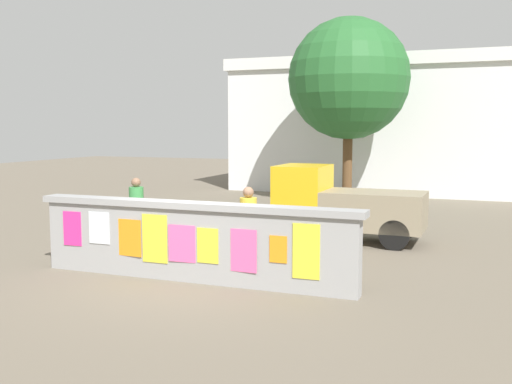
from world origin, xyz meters
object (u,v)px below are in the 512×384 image
person_bystander (136,204)px  motorcycle (171,239)px  tree_roadside (349,79)px  auto_rickshaw_truck (341,205)px  bicycle_near (217,226)px  person_walking (248,218)px

person_bystander → motorcycle: bearing=-35.6°
motorcycle → tree_roadside: bearing=82.1°
tree_roadside → auto_rickshaw_truck: bearing=-78.8°
auto_rickshaw_truck → bicycle_near: bearing=-158.1°
auto_rickshaw_truck → person_walking: 3.54m
person_bystander → tree_roadside: 10.43m
motorcycle → auto_rickshaw_truck: bearing=50.5°
auto_rickshaw_truck → motorcycle: bearing=-129.5°
bicycle_near → tree_roadside: size_ratio=0.25×
person_bystander → person_walking: bearing=-17.2°
motorcycle → person_bystander: (-1.54, 1.10, 0.52)m
auto_rickshaw_truck → person_bystander: (-4.38, -2.35, 0.09)m
auto_rickshaw_truck → tree_roadside: size_ratio=0.54×
person_bystander → auto_rickshaw_truck: bearing=28.2°
person_walking → tree_roadside: 10.94m
motorcycle → person_bystander: person_bystander is taller
auto_rickshaw_truck → tree_roadside: tree_roadside is taller
motorcycle → person_walking: person_walking is taller
person_walking → tree_roadside: (-0.26, 10.35, 3.53)m
bicycle_near → person_walking: size_ratio=1.02×
auto_rickshaw_truck → motorcycle: auto_rickshaw_truck is taller
motorcycle → bicycle_near: bicycle_near is taller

